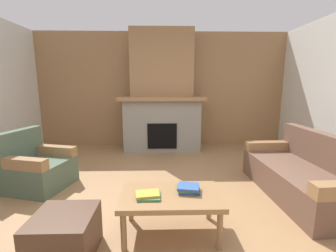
% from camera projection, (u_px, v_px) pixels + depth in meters
% --- Properties ---
extents(ground, '(9.00, 9.00, 0.00)m').
position_uv_depth(ground, '(163.00, 206.00, 2.90)').
color(ground, '#9E754C').
extents(wall_back_wood_panel, '(6.00, 0.12, 2.70)m').
position_uv_depth(wall_back_wood_panel, '(162.00, 90.00, 5.60)').
color(wall_back_wood_panel, '#997047').
rests_on(wall_back_wood_panel, ground).
extents(fireplace, '(1.90, 0.82, 2.70)m').
position_uv_depth(fireplace, '(162.00, 99.00, 5.27)').
color(fireplace, gray).
rests_on(fireplace, ground).
extents(couch, '(0.90, 1.83, 0.85)m').
position_uv_depth(couch, '(304.00, 175.00, 3.12)').
color(couch, brown).
rests_on(couch, ground).
extents(armchair, '(0.92, 0.92, 0.85)m').
position_uv_depth(armchair, '(37.00, 168.00, 3.38)').
color(armchair, '#4C604C').
rests_on(armchair, ground).
extents(coffee_table, '(1.00, 0.60, 0.43)m').
position_uv_depth(coffee_table, '(171.00, 199.00, 2.31)').
color(coffee_table, '#997047').
rests_on(coffee_table, ground).
extents(ottoman, '(0.52, 0.52, 0.40)m').
position_uv_depth(ottoman, '(65.00, 235.00, 2.02)').
color(ottoman, '#4C3323').
rests_on(ottoman, ground).
extents(book_stack_near_edge, '(0.25, 0.20, 0.04)m').
position_uv_depth(book_stack_near_edge, '(149.00, 195.00, 2.23)').
color(book_stack_near_edge, '#3D7F4C').
rests_on(book_stack_near_edge, coffee_table).
extents(book_stack_center, '(0.24, 0.24, 0.07)m').
position_uv_depth(book_stack_center, '(188.00, 188.00, 2.35)').
color(book_stack_center, '#335699').
rests_on(book_stack_center, coffee_table).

